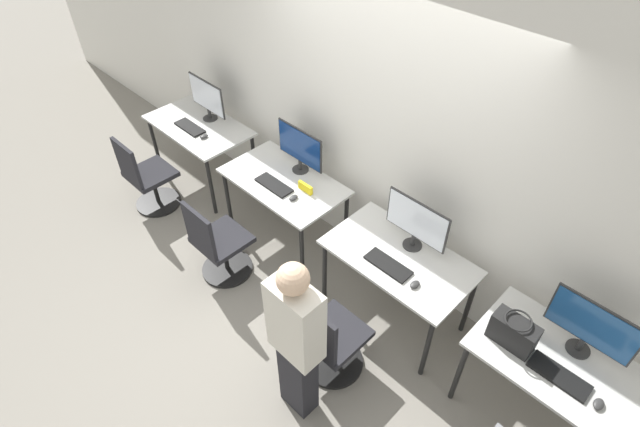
{
  "coord_description": "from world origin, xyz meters",
  "views": [
    {
      "loc": [
        2.1,
        -1.99,
        3.63
      ],
      "look_at": [
        0.0,
        0.14,
        0.89
      ],
      "focal_mm": 28.0,
      "sensor_mm": 36.0,
      "label": 1
    }
  ],
  "objects_px": {
    "office_chair_left": "(218,247)",
    "monitor_right": "(416,222)",
    "keyboard_far_right": "(559,376)",
    "keyboard_right": "(388,265)",
    "handbag": "(513,332)",
    "mouse_left": "(293,198)",
    "monitor_left": "(300,148)",
    "keyboard_left": "(274,185)",
    "mouse_right": "(415,285)",
    "mouse_far_left": "(204,136)",
    "person_right": "(296,339)",
    "monitor_far_left": "(207,98)",
    "monitor_far_right": "(592,327)",
    "keyboard_far_left": "(190,127)",
    "office_chair_right": "(330,342)",
    "office_chair_far_left": "(147,180)",
    "mouse_far_right": "(599,404)"
  },
  "relations": [
    {
      "from": "monitor_far_left",
      "to": "keyboard_right",
      "type": "xyz_separation_m",
      "value": [
        2.71,
        -0.31,
        -0.25
      ]
    },
    {
      "from": "mouse_far_left",
      "to": "mouse_left",
      "type": "xyz_separation_m",
      "value": [
        1.36,
        -0.01,
        0.0
      ]
    },
    {
      "from": "monitor_far_left",
      "to": "monitor_right",
      "type": "xyz_separation_m",
      "value": [
        2.71,
        0.0,
        0.0
      ]
    },
    {
      "from": "monitor_far_left",
      "to": "keyboard_far_right",
      "type": "xyz_separation_m",
      "value": [
        4.06,
        -0.27,
        -0.25
      ]
    },
    {
      "from": "office_chair_far_left",
      "to": "monitor_right",
      "type": "xyz_separation_m",
      "value": [
        2.74,
        0.86,
        0.64
      ]
    },
    {
      "from": "monitor_right",
      "to": "mouse_far_right",
      "type": "distance_m",
      "value": 1.65
    },
    {
      "from": "monitor_right",
      "to": "office_chair_far_left",
      "type": "bearing_deg",
      "value": -162.6
    },
    {
      "from": "monitor_far_left",
      "to": "keyboard_left",
      "type": "relative_size",
      "value": 1.45
    },
    {
      "from": "monitor_left",
      "to": "mouse_left",
      "type": "bearing_deg",
      "value": -52.1
    },
    {
      "from": "monitor_right",
      "to": "handbag",
      "type": "height_order",
      "value": "monitor_right"
    },
    {
      "from": "mouse_left",
      "to": "monitor_far_right",
      "type": "bearing_deg",
      "value": 6.56
    },
    {
      "from": "keyboard_right",
      "to": "handbag",
      "type": "xyz_separation_m",
      "value": [
        1.0,
        0.04,
        0.11
      ]
    },
    {
      "from": "keyboard_far_left",
      "to": "monitor_far_right",
      "type": "height_order",
      "value": "monitor_far_right"
    },
    {
      "from": "mouse_left",
      "to": "mouse_far_right",
      "type": "xyz_separation_m",
      "value": [
        2.7,
        -0.01,
        0.0
      ]
    },
    {
      "from": "keyboard_left",
      "to": "mouse_left",
      "type": "xyz_separation_m",
      "value": [
        0.26,
        -0.0,
        0.01
      ]
    },
    {
      "from": "monitor_far_left",
      "to": "monitor_far_right",
      "type": "height_order",
      "value": "same"
    },
    {
      "from": "person_right",
      "to": "keyboard_far_right",
      "type": "relative_size",
      "value": 4.04
    },
    {
      "from": "monitor_far_left",
      "to": "keyboard_far_right",
      "type": "relative_size",
      "value": 1.45
    },
    {
      "from": "keyboard_far_right",
      "to": "person_right",
      "type": "bearing_deg",
      "value": -142.67
    },
    {
      "from": "office_chair_left",
      "to": "monitor_right",
      "type": "height_order",
      "value": "monitor_right"
    },
    {
      "from": "keyboard_left",
      "to": "monitor_far_left",
      "type": "bearing_deg",
      "value": 168.36
    },
    {
      "from": "monitor_right",
      "to": "keyboard_right",
      "type": "distance_m",
      "value": 0.39
    },
    {
      "from": "monitor_right",
      "to": "keyboard_far_right",
      "type": "relative_size",
      "value": 1.45
    },
    {
      "from": "monitor_right",
      "to": "keyboard_right",
      "type": "relative_size",
      "value": 1.45
    },
    {
      "from": "keyboard_left",
      "to": "keyboard_far_right",
      "type": "height_order",
      "value": "same"
    },
    {
      "from": "monitor_far_left",
      "to": "office_chair_right",
      "type": "bearing_deg",
      "value": -19.01
    },
    {
      "from": "mouse_far_left",
      "to": "monitor_far_left",
      "type": "bearing_deg",
      "value": 133.94
    },
    {
      "from": "mouse_far_left",
      "to": "mouse_far_right",
      "type": "relative_size",
      "value": 1.0
    },
    {
      "from": "mouse_far_left",
      "to": "keyboard_right",
      "type": "xyz_separation_m",
      "value": [
        2.45,
        -0.04,
        -0.01
      ]
    },
    {
      "from": "office_chair_right",
      "to": "mouse_right",
      "type": "bearing_deg",
      "value": 64.61
    },
    {
      "from": "monitor_right",
      "to": "keyboard_far_right",
      "type": "height_order",
      "value": "monitor_right"
    },
    {
      "from": "monitor_right",
      "to": "person_right",
      "type": "distance_m",
      "value": 1.31
    },
    {
      "from": "person_right",
      "to": "handbag",
      "type": "xyz_separation_m",
      "value": [
        0.98,
        1.03,
        0.02
      ]
    },
    {
      "from": "monitor_far_right",
      "to": "mouse_far_right",
      "type": "distance_m",
      "value": 0.46
    },
    {
      "from": "keyboard_far_left",
      "to": "monitor_far_left",
      "type": "bearing_deg",
      "value": 90.0
    },
    {
      "from": "monitor_right",
      "to": "monitor_far_right",
      "type": "bearing_deg",
      "value": -0.03
    },
    {
      "from": "mouse_far_left",
      "to": "keyboard_right",
      "type": "bearing_deg",
      "value": -0.92
    },
    {
      "from": "monitor_far_left",
      "to": "mouse_far_left",
      "type": "xyz_separation_m",
      "value": [
        0.26,
        -0.27,
        -0.24
      ]
    },
    {
      "from": "keyboard_far_left",
      "to": "keyboard_left",
      "type": "xyz_separation_m",
      "value": [
        1.35,
        -0.01,
        0.0
      ]
    },
    {
      "from": "monitor_far_left",
      "to": "office_chair_left",
      "type": "distance_m",
      "value": 1.7
    },
    {
      "from": "keyboard_left",
      "to": "mouse_left",
      "type": "distance_m",
      "value": 0.26
    },
    {
      "from": "mouse_left",
      "to": "office_chair_left",
      "type": "xyz_separation_m",
      "value": [
        -0.34,
        -0.64,
        -0.4
      ]
    },
    {
      "from": "person_right",
      "to": "monitor_right",
      "type": "bearing_deg",
      "value": 90.92
    },
    {
      "from": "monitor_far_left",
      "to": "keyboard_left",
      "type": "bearing_deg",
      "value": -11.64
    },
    {
      "from": "office_chair_far_left",
      "to": "office_chair_right",
      "type": "relative_size",
      "value": 1.0
    },
    {
      "from": "keyboard_far_right",
      "to": "monitor_far_left",
      "type": "bearing_deg",
      "value": 176.13
    },
    {
      "from": "keyboard_far_left",
      "to": "monitor_right",
      "type": "bearing_deg",
      "value": 5.64
    },
    {
      "from": "keyboard_left",
      "to": "mouse_right",
      "type": "bearing_deg",
      "value": -1.51
    },
    {
      "from": "mouse_left",
      "to": "keyboard_far_right",
      "type": "relative_size",
      "value": 0.24
    },
    {
      "from": "mouse_left",
      "to": "office_chair_left",
      "type": "bearing_deg",
      "value": -118.07
    }
  ]
}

